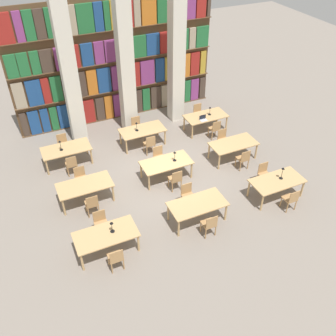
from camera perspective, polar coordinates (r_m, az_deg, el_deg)
The scene contains 39 objects.
ground_plane at distance 14.51m, azimuth -0.41°, elevation -1.54°, with size 40.00×40.00×0.00m, color gray.
bookshelf_bank at distance 17.52m, azimuth -7.84°, elevation 15.54°, with size 9.35×0.35×5.50m.
pillar_left at distance 15.72m, azimuth -14.76°, elevation 13.36°, with size 0.61×0.61×6.00m.
pillar_center at distance 16.21m, azimuth -6.47°, elevation 15.10°, with size 0.61×0.61×6.00m.
pillar_right at distance 17.02m, azimuth 1.29°, elevation 16.44°, with size 0.61×0.61×6.00m.
reading_table_0 at distance 11.61m, azimuth -9.43°, elevation -10.17°, with size 1.91×0.97×0.75m.
chair_0 at distance 11.25m, azimuth -7.94°, elevation -13.40°, with size 0.42×0.40×0.90m.
chair_1 at distance 12.27m, azimuth -10.19°, elevation -8.19°, with size 0.42×0.40×0.90m.
desk_lamp_0 at distance 11.39m, azimuth -8.58°, elevation -8.60°, with size 0.14×0.14×0.41m.
reading_table_1 at distance 12.43m, azimuth 4.51°, elevation -5.67°, with size 1.91×0.97×0.75m.
chair_2 at distance 12.10m, azimuth 6.35°, elevation -8.51°, with size 0.42×0.40×0.90m.
chair_3 at distance 13.06m, azimuth 3.03°, elevation -4.08°, with size 0.42×0.40×0.90m.
reading_table_2 at distance 13.83m, azimuth 16.28°, elevation -2.07°, with size 1.91×0.97×0.75m.
chair_4 at distance 13.56m, azimuth 18.22°, elevation -4.49°, with size 0.42×0.40×0.90m.
chair_5 at distance 14.40m, azimuth 14.43°, elevation -0.79°, with size 0.42×0.40×0.90m.
desk_lamp_1 at distance 13.71m, azimuth 17.06°, elevation -0.45°, with size 0.14×0.14×0.49m.
reading_table_3 at distance 13.42m, azimuth -12.56°, elevation -2.75°, with size 1.91×0.97×0.75m.
chair_6 at distance 12.96m, azimuth -11.52°, elevation -5.35°, with size 0.42×0.40×0.90m.
chair_7 at distance 14.13m, azimuth -13.15°, elevation -1.41°, with size 0.42×0.40×0.90m.
reading_table_4 at distance 14.12m, azimuth -0.27°, elevation 0.66°, with size 1.91×0.97×0.75m.
chair_8 at distance 13.69m, azimuth 1.17°, elevation -1.68°, with size 0.42×0.40×0.90m.
chair_9 at distance 14.81m, azimuth -1.38°, elevation 1.78°, with size 0.42×0.40×0.90m.
desk_lamp_2 at distance 13.99m, azimuth 1.03°, elevation 2.08°, with size 0.14×0.14×0.42m.
reading_table_5 at distance 15.38m, azimuth 9.93°, elevation 3.51°, with size 1.91×0.97×0.75m.
chair_10 at distance 14.98m, azimuth 11.42°, elevation 1.42°, with size 0.42×0.40×0.90m.
chair_11 at distance 16.01m, azimuth 8.39°, elevation 4.41°, with size 0.42×0.40×0.90m.
reading_table_6 at distance 15.40m, azimuth -15.25°, elevation 2.67°, with size 1.91×0.97×0.75m.
chair_12 at distance 14.87m, azimuth -14.50°, elevation 0.57°, with size 0.42×0.40×0.90m.
chair_13 at distance 16.13m, azimuth -15.71°, elevation 3.58°, with size 0.42×0.40×0.90m.
desk_lamp_3 at distance 15.14m, azimuth -16.12°, elevation 3.59°, with size 0.14×0.14×0.44m.
reading_table_7 at distance 16.06m, azimuth -3.93°, elevation 5.63°, with size 1.91×0.97×0.75m.
chair_14 at distance 15.56m, azimuth -2.79°, elevation 3.72°, with size 0.42×0.40×0.90m.
chair_15 at distance 16.78m, azimuth -4.79°, elevation 6.40°, with size 0.42×0.40×0.90m.
desk_lamp_4 at distance 15.82m, azimuth -4.81°, elevation 6.56°, with size 0.14×0.14×0.42m.
reading_table_8 at distance 17.11m, azimuth 5.76°, elevation 7.72°, with size 1.91×0.97×0.75m.
chair_16 at distance 16.66m, azimuth 7.16°, elevation 5.99°, with size 0.42×0.40×0.90m.
chair_17 at distance 17.80m, azimuth 4.65°, elevation 8.40°, with size 0.42×0.40×0.90m.
desk_lamp_5 at distance 17.04m, azimuth 6.42°, elevation 8.86°, with size 0.14×0.14×0.40m.
laptop at distance 16.71m, azimuth 5.40°, elevation 7.41°, with size 0.32×0.22×0.21m.
Camera 1 is at (-4.54, -10.26, 9.20)m, focal length 40.00 mm.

